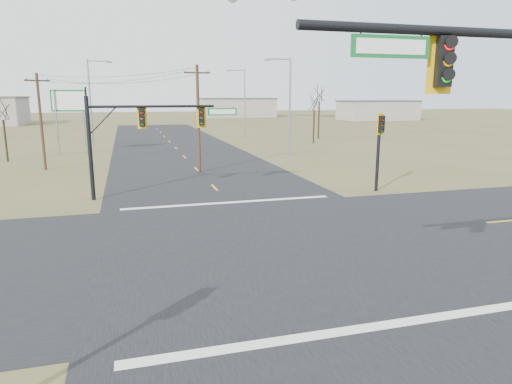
% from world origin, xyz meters
% --- Properties ---
extents(ground, '(320.00, 320.00, 0.00)m').
position_xyz_m(ground, '(0.00, 0.00, 0.00)').
color(ground, brown).
rests_on(ground, ground).
extents(road_ew, '(160.00, 14.00, 0.02)m').
position_xyz_m(road_ew, '(0.00, 0.00, 0.01)').
color(road_ew, black).
rests_on(road_ew, ground).
extents(road_ns, '(14.00, 160.00, 0.02)m').
position_xyz_m(road_ns, '(0.00, 0.00, 0.01)').
color(road_ns, black).
rests_on(road_ns, ground).
extents(stop_bar_near, '(12.00, 0.40, 0.01)m').
position_xyz_m(stop_bar_near, '(0.00, -7.50, 0.03)').
color(stop_bar_near, silver).
rests_on(stop_bar_near, road_ns).
extents(stop_bar_far, '(12.00, 0.40, 0.01)m').
position_xyz_m(stop_bar_far, '(0.00, 7.50, 0.03)').
color(stop_bar_far, silver).
rests_on(stop_bar_far, road_ns).
extents(mast_arm_far, '(8.82, 0.47, 5.98)m').
position_xyz_m(mast_arm_far, '(-4.19, 10.48, 4.35)').
color(mast_arm_far, black).
rests_on(mast_arm_far, ground).
extents(pedestal_signal_ne, '(0.66, 0.58, 4.97)m').
position_xyz_m(pedestal_signal_ne, '(9.83, 8.10, 3.54)').
color(pedestal_signal_ne, black).
rests_on(pedestal_signal_ne, ground).
extents(utility_pole_near, '(2.03, 0.30, 8.31)m').
position_xyz_m(utility_pole_near, '(0.03, 18.47, 4.36)').
color(utility_pole_near, '#4B2F20').
rests_on(utility_pole_near, ground).
extents(utility_pole_far, '(1.84, 0.72, 7.77)m').
position_xyz_m(utility_pole_far, '(-12.01, 23.22, 4.10)').
color(utility_pole_far, '#4B2F20').
rests_on(utility_pole_far, ground).
extents(highway_sign, '(3.50, 0.46, 6.58)m').
position_xyz_m(highway_sign, '(-10.91, 33.52, 4.61)').
color(highway_sign, gray).
rests_on(highway_sign, ground).
extents(streetlight_a, '(2.69, 0.33, 9.64)m').
position_xyz_m(streetlight_a, '(10.08, 25.91, 5.41)').
color(streetlight_a, gray).
rests_on(streetlight_a, ground).
extents(streetlight_b, '(2.71, 0.35, 9.68)m').
position_xyz_m(streetlight_b, '(10.98, 47.26, 5.43)').
color(streetlight_b, gray).
rests_on(streetlight_b, ground).
extents(streetlight_c, '(2.83, 0.40, 10.12)m').
position_xyz_m(streetlight_c, '(-9.08, 40.63, 5.68)').
color(streetlight_c, gray).
rests_on(streetlight_c, ground).
extents(bare_tree_a, '(2.92, 2.92, 6.00)m').
position_xyz_m(bare_tree_a, '(-16.18, 29.46, 4.75)').
color(bare_tree_a, black).
rests_on(bare_tree_a, ground).
extents(bare_tree_c, '(3.32, 3.32, 6.52)m').
position_xyz_m(bare_tree_c, '(17.55, 36.87, 5.12)').
color(bare_tree_c, black).
rests_on(bare_tree_c, ground).
extents(bare_tree_d, '(3.92, 3.92, 7.79)m').
position_xyz_m(bare_tree_d, '(20.78, 42.72, 6.27)').
color(bare_tree_d, black).
rests_on(bare_tree_d, ground).
extents(warehouse_mid, '(20.00, 12.00, 5.00)m').
position_xyz_m(warehouse_mid, '(25.00, 110.00, 2.50)').
color(warehouse_mid, '#A79F94').
rests_on(warehouse_mid, ground).
extents(warehouse_right, '(18.00, 10.00, 4.50)m').
position_xyz_m(warehouse_right, '(55.00, 85.00, 2.25)').
color(warehouse_right, '#A79F94').
rests_on(warehouse_right, ground).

